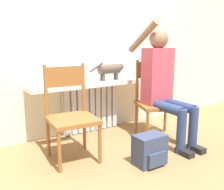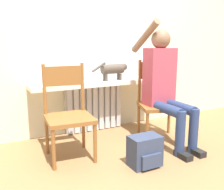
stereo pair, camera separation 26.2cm
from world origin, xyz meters
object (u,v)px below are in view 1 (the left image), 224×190
chair_right (156,100)px  backpack (150,150)px  person (163,82)px  cat (110,69)px  chair_left (71,113)px

chair_right → backpack: bearing=-116.4°
backpack → person: bearing=37.9°
person → cat: size_ratio=2.84×
person → cat: bearing=119.4°
cat → backpack: (-0.19, -1.01, -0.67)m
cat → chair_right: bearing=-53.5°
chair_right → person: bearing=-77.8°
person → backpack: (-0.53, -0.41, -0.56)m
chair_left → chair_right: (1.11, -0.00, 0.00)m
cat → person: bearing=-60.6°
chair_left → chair_right: same height
chair_left → person: bearing=-1.7°
chair_left → backpack: (0.57, -0.54, -0.32)m
chair_right → person: (-0.01, -0.12, 0.24)m
chair_right → cat: size_ratio=1.90×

